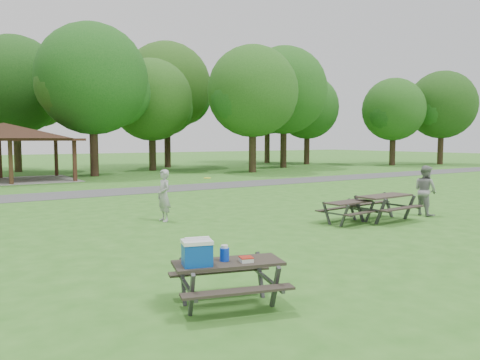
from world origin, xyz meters
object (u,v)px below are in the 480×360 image
frisbee_thrower (164,196)px  picnic_table_near (218,265)px  frisbee_catcher (425,190)px  picnic_table_middle (348,207)px

frisbee_thrower → picnic_table_near: bearing=-19.8°
picnic_table_near → frisbee_catcher: 11.47m
picnic_table_near → frisbee_catcher: frisbee_catcher is taller
picnic_table_middle → frisbee_catcher: frisbee_catcher is taller
picnic_table_near → picnic_table_middle: size_ratio=1.14×
picnic_table_near → picnic_table_middle: picnic_table_near is taller
picnic_table_middle → picnic_table_near: bearing=-150.1°
frisbee_thrower → frisbee_catcher: size_ratio=0.96×
picnic_table_near → picnic_table_middle: bearing=29.9°
picnic_table_middle → frisbee_catcher: size_ratio=1.03×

